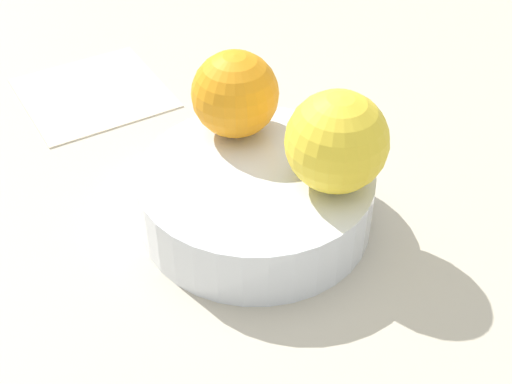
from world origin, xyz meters
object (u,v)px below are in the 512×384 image
(folded_napkin, at_px, (93,92))
(fruit_bowl, at_px, (256,198))
(orange_in_bowl_1, at_px, (337,142))
(orange_in_bowl_0, at_px, (240,93))

(folded_napkin, bearing_deg, fruit_bowl, -155.75)
(fruit_bowl, xyz_separation_m, orange_in_bowl_1, (-0.03, -0.05, 0.06))
(orange_in_bowl_0, bearing_deg, orange_in_bowl_1, -150.95)
(fruit_bowl, bearing_deg, orange_in_bowl_1, -118.92)
(orange_in_bowl_1, bearing_deg, orange_in_bowl_0, 29.05)
(orange_in_bowl_0, distance_m, orange_in_bowl_1, 0.10)
(orange_in_bowl_1, xyz_separation_m, folded_napkin, (0.25, 0.15, -0.09))
(orange_in_bowl_0, bearing_deg, folded_napkin, 32.03)
(orange_in_bowl_0, distance_m, folded_napkin, 0.22)
(fruit_bowl, relative_size, orange_in_bowl_1, 2.41)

